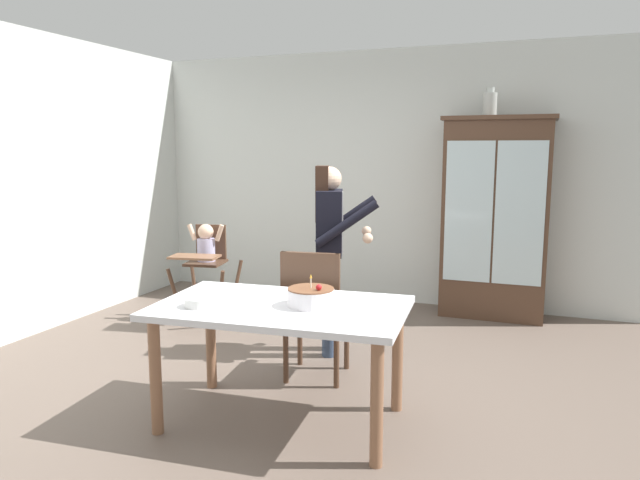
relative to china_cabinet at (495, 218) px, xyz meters
name	(u,v)px	position (x,y,z in m)	size (l,w,h in m)	color
ground_plane	(284,387)	(-1.22, -2.37, -0.99)	(6.24, 6.24, 0.00)	#66564C
wall_back	(382,178)	(-1.22, 0.26, 0.36)	(5.32, 0.06, 2.70)	silver
china_cabinet	(495,218)	(0.00, 0.00, 0.00)	(1.05, 0.48, 1.97)	#4C3323
ceramic_vase	(490,104)	(-0.09, 0.00, 1.10)	(0.13, 0.13, 0.27)	#B2B7B2
high_chair_with_toddler	(206,254)	(-2.59, -1.12, -0.34)	(0.66, 0.76, 0.95)	#4C3323
adult_person	(330,236)	(-1.15, -1.58, -0.02)	(0.61, 0.60, 1.53)	#33425B
dining_table	(281,320)	(-1.02, -2.83, -0.35)	(1.55, 1.00, 0.74)	silver
birthday_cake	(311,297)	(-0.84, -2.80, -0.20)	(0.28, 0.28, 0.19)	white
serving_bowl	(200,302)	(-1.45, -3.04, -0.22)	(0.18, 0.18, 0.06)	silver
dining_chair_far_side	(314,306)	(-1.07, -2.18, -0.44)	(0.49, 0.49, 0.96)	#4C3323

